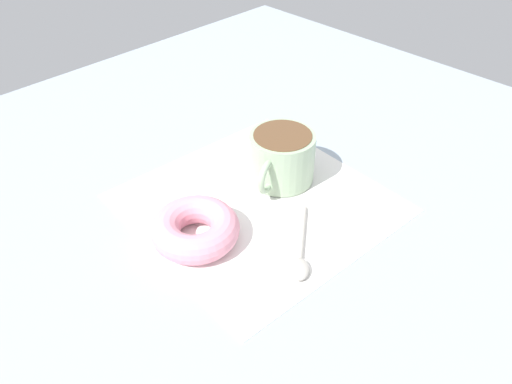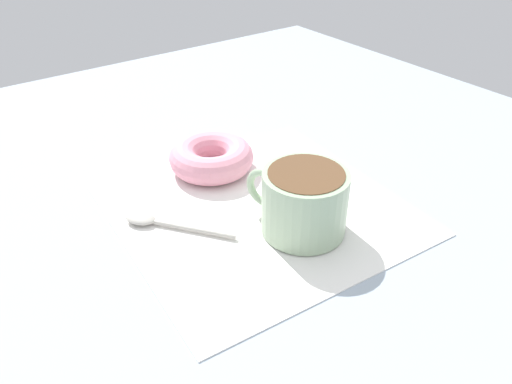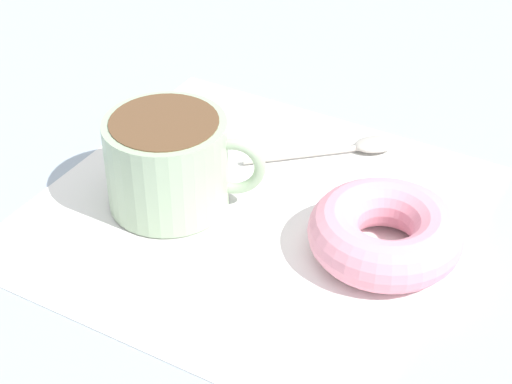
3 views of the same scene
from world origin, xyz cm
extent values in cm
cube|color=#99A8B7|center=(0.00, 0.00, -1.00)|extent=(120.00, 120.00, 2.00)
cube|color=white|center=(-2.94, -0.43, 0.15)|extent=(34.65, 34.65, 0.30)
cylinder|color=#9EB793|center=(-4.51, 6.43, 3.98)|extent=(9.50, 9.50, 7.35)
cylinder|color=brown|center=(-4.51, 6.43, 7.45)|extent=(8.30, 8.30, 0.60)
torus|color=#9EB793|center=(-2.76, 1.58, 3.98)|extent=(2.55, 5.02, 5.02)
torus|color=pink|center=(-3.26, -10.95, 2.17)|extent=(11.30, 11.30, 3.74)
ellipsoid|color=#B7B2A8|center=(9.72, -5.79, 0.75)|extent=(4.09, 4.32, 0.90)
cylinder|color=#B7B2A8|center=(5.88, -0.76, 0.58)|extent=(6.84, 8.73, 0.56)
camera|label=1|loc=(34.65, -38.03, 45.29)|focal=35.00mm
camera|label=2|loc=(26.49, 39.56, 35.10)|focal=35.00mm
camera|label=3|loc=(-50.77, -23.21, 41.07)|focal=60.00mm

